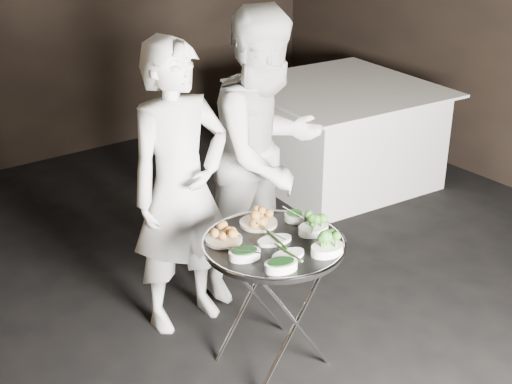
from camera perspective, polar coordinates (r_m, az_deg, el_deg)
floor at (r=3.99m, az=1.01°, el=-13.38°), size 6.00×7.00×0.05m
tray_stand at (r=3.72m, az=1.39°, el=-8.51°), size 0.49×0.41×0.71m
serving_tray at (r=3.55m, az=1.44°, el=-4.17°), size 0.72×0.72×0.04m
potato_plate_a at (r=3.55m, az=-2.60°, el=-3.53°), size 0.20×0.20×0.07m
potato_plate_b at (r=3.70m, az=0.19°, el=-2.19°), size 0.20×0.20×0.07m
greens_bowl at (r=3.75m, az=3.10°, el=-1.88°), size 0.11×0.11×0.06m
asparagus_plate_a at (r=3.54m, az=1.49°, el=-3.79°), size 0.20×0.13×0.04m
asparagus_plate_b at (r=3.41m, az=2.58°, el=-4.98°), size 0.18×0.10×0.04m
spinach_bowl_a at (r=3.39m, az=-0.92°, el=-4.91°), size 0.18×0.15×0.06m
spinach_bowl_b at (r=3.30m, az=2.02°, el=-5.81°), size 0.18×0.14×0.07m
broccoli_bowl_a at (r=3.63m, az=4.61°, el=-2.86°), size 0.18×0.14×0.07m
broccoli_bowl_b at (r=3.45m, az=5.72°, el=-4.45°), size 0.18×0.14×0.07m
serving_utensils at (r=3.58m, az=0.99°, el=-2.90°), size 0.57×0.40×0.01m
waiter_left at (r=3.90m, az=-6.09°, el=0.28°), size 0.61×0.41×1.67m
waiter_right at (r=4.23m, az=0.89°, el=3.09°), size 0.91×0.75×1.76m
dining_table at (r=5.97m, az=6.59°, el=4.64°), size 1.43×1.43×0.81m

